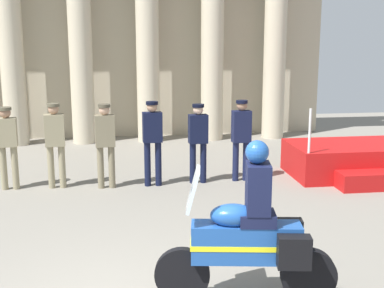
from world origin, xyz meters
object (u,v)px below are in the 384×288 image
(officer_in_row_2, at_px, (105,139))
(officer_in_row_4, at_px, (198,137))
(reviewing_stand, at_px, (354,161))
(officer_in_row_5, at_px, (241,134))
(officer_in_row_3, at_px, (153,136))
(officer_in_row_1, at_px, (55,139))
(motorcycle_with_rider, at_px, (252,236))
(officer_in_row_0, at_px, (7,141))

(officer_in_row_2, bearing_deg, officer_in_row_4, 178.62)
(reviewing_stand, bearing_deg, officer_in_row_5, -179.67)
(officer_in_row_4, bearing_deg, officer_in_row_3, 0.39)
(officer_in_row_1, height_order, motorcycle_with_rider, motorcycle_with_rider)
(officer_in_row_0, bearing_deg, officer_in_row_4, 174.41)
(officer_in_row_2, height_order, officer_in_row_4, officer_in_row_2)
(officer_in_row_2, bearing_deg, officer_in_row_3, 176.84)
(officer_in_row_5, bearing_deg, officer_in_row_1, -4.53)
(officer_in_row_1, height_order, officer_in_row_3, officer_in_row_3)
(reviewing_stand, relative_size, officer_in_row_3, 1.57)
(officer_in_row_1, bearing_deg, officer_in_row_4, 174.65)
(officer_in_row_0, xyz_separation_m, officer_in_row_1, (0.92, -0.03, 0.03))
(officer_in_row_3, height_order, officer_in_row_5, officer_in_row_3)
(officer_in_row_3, xyz_separation_m, officer_in_row_5, (1.85, 0.13, -0.02))
(officer_in_row_2, distance_m, officer_in_row_4, 1.88)
(officer_in_row_2, relative_size, officer_in_row_3, 0.98)
(officer_in_row_1, bearing_deg, officer_in_row_3, 171.85)
(officer_in_row_1, height_order, officer_in_row_5, officer_in_row_1)
(officer_in_row_0, relative_size, officer_in_row_1, 0.97)
(officer_in_row_5, bearing_deg, officer_in_row_4, -2.00)
(reviewing_stand, xyz_separation_m, officer_in_row_4, (-3.43, -0.06, 0.64))
(reviewing_stand, distance_m, officer_in_row_4, 3.49)
(officer_in_row_1, bearing_deg, motorcycle_with_rider, 114.14)
(officer_in_row_2, bearing_deg, officer_in_row_1, -12.86)
(officer_in_row_0, distance_m, officer_in_row_5, 4.69)
(motorcycle_with_rider, bearing_deg, officer_in_row_3, -71.24)
(officer_in_row_4, height_order, motorcycle_with_rider, motorcycle_with_rider)
(reviewing_stand, bearing_deg, officer_in_row_2, -178.22)
(officer_in_row_2, relative_size, officer_in_row_4, 1.03)
(officer_in_row_0, height_order, officer_in_row_5, officer_in_row_5)
(officer_in_row_1, relative_size, officer_in_row_3, 0.99)
(officer_in_row_3, bearing_deg, officer_in_row_2, -3.16)
(officer_in_row_1, height_order, officer_in_row_4, officer_in_row_1)
(reviewing_stand, xyz_separation_m, motorcycle_with_rider, (-3.56, -4.98, 0.46))
(officer_in_row_0, distance_m, officer_in_row_4, 3.77)
(officer_in_row_3, relative_size, officer_in_row_5, 1.01)
(reviewing_stand, distance_m, officer_in_row_3, 4.43)
(officer_in_row_2, distance_m, officer_in_row_5, 2.79)
(officer_in_row_2, bearing_deg, motorcycle_with_rider, 105.24)
(reviewing_stand, distance_m, officer_in_row_5, 2.60)
(officer_in_row_0, xyz_separation_m, officer_in_row_5, (4.69, -0.02, 0.03))
(officer_in_row_4, bearing_deg, officer_in_row_5, 178.00)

